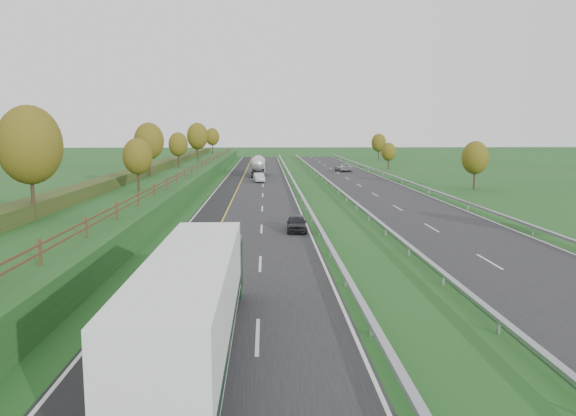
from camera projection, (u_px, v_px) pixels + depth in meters
name	position (u px, v px, depth m)	size (l,w,h in m)	color
ground	(320.00, 199.00, 65.67)	(400.00, 400.00, 0.00)	#1B4D1C
near_carriageway	(253.00, 194.00, 70.29)	(10.50, 200.00, 0.04)	black
far_carriageway	(383.00, 194.00, 70.96)	(10.50, 200.00, 0.04)	black
hard_shoulder	(223.00, 195.00, 70.14)	(3.00, 200.00, 0.04)	black
lane_markings	(304.00, 194.00, 70.43)	(26.75, 200.00, 0.01)	silver
embankment_left	(148.00, 187.00, 69.64)	(12.00, 200.00, 2.00)	#1B4D1C
hedge_left	(131.00, 175.00, 69.35)	(2.20, 180.00, 1.10)	#293B18
fence_left	(184.00, 173.00, 69.17)	(0.12, 189.06, 1.20)	#422B19
median_barrier_near	(298.00, 190.00, 70.44)	(0.32, 200.00, 0.71)	#929499
median_barrier_far	(339.00, 189.00, 70.65)	(0.32, 200.00, 0.71)	#929499
outer_barrier_far	(429.00, 189.00, 71.11)	(0.32, 200.00, 0.71)	#929499
trees_left	(144.00, 144.00, 65.58)	(6.64, 164.30, 7.66)	#2D2116
trees_far	(424.00, 151.00, 99.82)	(8.45, 118.60, 7.12)	#2D2116
box_lorry	(196.00, 300.00, 18.87)	(2.58, 16.28, 4.06)	black
road_tanker	(258.00, 165.00, 99.00)	(2.40, 11.22, 3.46)	silver
car_dark_near	(297.00, 223.00, 44.53)	(1.55, 3.86, 1.31)	black
car_silver_mid	(259.00, 177.00, 86.85)	(1.49, 4.27, 1.41)	silver
car_small_far	(260.00, 162.00, 128.80)	(2.17, 5.33, 1.55)	#152441
car_oncoming	(343.00, 167.00, 109.36)	(2.50, 5.43, 1.51)	#9E9DA2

